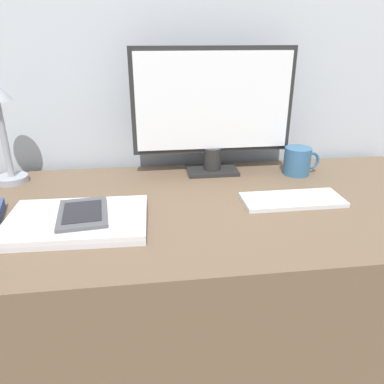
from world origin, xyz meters
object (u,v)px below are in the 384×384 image
at_px(coffee_mug, 298,161).
at_px(desk_lamp, 0,119).
at_px(keyboard, 292,200).
at_px(monitor, 213,109).
at_px(ereader, 83,213).
at_px(laptop, 77,221).

bearing_deg(coffee_mug, desk_lamp, 177.19).
xyz_separation_m(keyboard, desk_lamp, (-0.83, 0.26, 0.19)).
distance_m(monitor, ereader, 0.54).
bearing_deg(ereader, desk_lamp, 129.32).
xyz_separation_m(ereader, coffee_mug, (0.66, 0.28, 0.02)).
bearing_deg(monitor, keyboard, -56.37).
bearing_deg(desk_lamp, laptop, -52.78).
relative_size(monitor, ereader, 2.89).
distance_m(ereader, desk_lamp, 0.45).
bearing_deg(keyboard, monitor, 123.63).
height_order(keyboard, ereader, ereader).
distance_m(laptop, desk_lamp, 0.45).
bearing_deg(coffee_mug, laptop, -157.36).
bearing_deg(laptop, ereader, 24.33).
bearing_deg(coffee_mug, monitor, 168.93).
relative_size(monitor, desk_lamp, 1.65).
bearing_deg(keyboard, laptop, -173.52).
xyz_separation_m(monitor, ereader, (-0.38, -0.33, -0.18)).
bearing_deg(monitor, coffee_mug, -11.07).
distance_m(keyboard, laptop, 0.58).
bearing_deg(monitor, ereader, -139.20).
xyz_separation_m(ereader, desk_lamp, (-0.26, 0.32, 0.17)).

